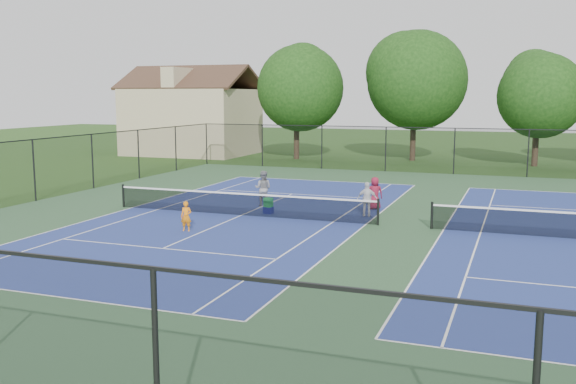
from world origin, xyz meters
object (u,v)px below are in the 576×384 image
(tree_back_c, at_px, (539,90))
(ball_hopper, at_px, (268,202))
(clapboard_house, at_px, (192,118))
(bystander_c, at_px, (375,193))
(child_player, at_px, (186,216))
(bystander_a, at_px, (367,199))
(tree_back_b, at_px, (415,76))
(tree_back_a, at_px, (297,83))
(instructor, at_px, (263,188))
(ball_crate, at_px, (268,210))

(tree_back_c, height_order, ball_hopper, tree_back_c)
(clapboard_house, height_order, bystander_c, clapboard_house)
(bystander_c, relative_size, ball_hopper, 3.76)
(child_player, height_order, bystander_a, bystander_a)
(tree_back_b, relative_size, tree_back_c, 1.19)
(bystander_c, bearing_deg, tree_back_b, -108.38)
(tree_back_c, bearing_deg, bystander_a, -106.45)
(tree_back_a, height_order, child_player, tree_back_a)
(child_player, height_order, instructor, instructor)
(tree_back_a, height_order, clapboard_house, tree_back_a)
(ball_crate, distance_m, ball_hopper, 0.35)
(clapboard_house, relative_size, bystander_c, 7.31)
(tree_back_b, height_order, child_player, tree_back_b)
(tree_back_b, bearing_deg, ball_hopper, -94.73)
(tree_back_c, xyz_separation_m, clapboard_house, (-28.00, -0.00, -2.39))
(tree_back_b, bearing_deg, tree_back_c, -6.34)
(bystander_a, height_order, ball_crate, bystander_a)
(ball_hopper, bearing_deg, bystander_c, 32.80)
(tree_back_a, height_order, ball_crate, tree_back_a)
(tree_back_c, height_order, clapboard_house, tree_back_c)
(tree_back_c, bearing_deg, clapboard_house, -180.00)
(tree_back_a, bearing_deg, clapboard_house, 174.29)
(tree_back_b, height_order, tree_back_c, tree_back_b)
(tree_back_c, bearing_deg, child_player, -113.85)
(tree_back_b, height_order, clapboard_house, tree_back_b)
(tree_back_a, relative_size, bystander_c, 6.19)
(tree_back_a, distance_m, bystander_a, 25.50)
(tree_back_b, relative_size, bystander_a, 6.77)
(tree_back_b, height_order, instructor, tree_back_b)
(tree_back_b, xyz_separation_m, clapboard_house, (-19.00, -1.00, -3.50))
(tree_back_a, relative_size, child_player, 8.01)
(bystander_a, bearing_deg, tree_back_b, -98.91)
(clapboard_house, xyz_separation_m, child_player, (15.35, -28.61, -2.52))
(tree_back_a, height_order, bystander_c, tree_back_a)
(tree_back_b, distance_m, clapboard_house, 19.35)
(bystander_a, height_order, ball_hopper, bystander_a)
(instructor, height_order, ball_hopper, instructor)
(child_player, bearing_deg, bystander_c, 39.53)
(tree_back_c, height_order, bystander_c, tree_back_c)
(bystander_a, bearing_deg, clapboard_house, -61.73)
(instructor, height_order, bystander_a, instructor)
(tree_back_c, bearing_deg, ball_hopper, -114.63)
(ball_hopper, bearing_deg, instructor, 118.97)
(ball_crate, bearing_deg, bystander_a, 11.30)
(tree_back_c, distance_m, instructor, 25.88)
(tree_back_a, distance_m, ball_hopper, 24.81)
(tree_back_a, distance_m, tree_back_c, 18.04)
(child_player, distance_m, ball_crate, 4.73)
(tree_back_a, height_order, tree_back_c, tree_back_a)
(clapboard_house, relative_size, instructor, 6.54)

